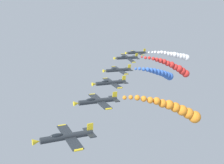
{
  "coord_description": "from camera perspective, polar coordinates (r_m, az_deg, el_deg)",
  "views": [
    {
      "loc": [
        -66.72,
        33.06,
        86.6
      ],
      "look_at": [
        0.0,
        0.0,
        73.66
      ],
      "focal_mm": 43.43,
      "sensor_mm": 36.0,
      "label": 1
    }
  ],
  "objects": [
    {
      "name": "smoke_trail_right_outer",
      "position": [
        103.26,
        10.51,
        1.73
      ],
      "size": [
        4.95,
        19.12,
        6.24
      ],
      "color": "blue"
    },
    {
      "name": "smoke_trail_right_inner",
      "position": [
        70.61,
        13.69,
        -5.65
      ],
      "size": [
        5.54,
        20.9,
        8.44
      ],
      "color": "orange"
    },
    {
      "name": "airplane_left_outer",
      "position": [
        76.05,
        -0.35,
        -0.14
      ],
      "size": [
        9.52,
        10.35,
        2.71
      ],
      "rotation": [
        0.0,
        -0.14,
        0.0
      ],
      "color": "#23282D"
    },
    {
      "name": "airplane_right_outer",
      "position": [
        90.88,
        1.28,
        2.54
      ],
      "size": [
        9.49,
        10.35,
        2.82
      ],
      "rotation": [
        0.0,
        -0.17,
        0.0
      ],
      "color": "#23282D"
    },
    {
      "name": "airplane_left_inner",
      "position": [
        46.82,
        -9.63,
        -11.26
      ],
      "size": [
        9.54,
        10.35,
        2.61
      ],
      "rotation": [
        0.0,
        -0.12,
        0.0
      ],
      "color": "#23282D"
    },
    {
      "name": "smoke_trail_trailing",
      "position": [
        118.16,
        13.17,
        2.97
      ],
      "size": [
        4.39,
        23.31,
        9.85
      ],
      "color": "red"
    },
    {
      "name": "airplane_trailing",
      "position": [
        105.82,
        3.12,
        5.12
      ],
      "size": [
        9.28,
        10.35,
        3.32
      ],
      "rotation": [
        0.0,
        -0.28,
        0.0
      ],
      "color": "#23282D"
    },
    {
      "name": "airplane_right_inner",
      "position": [
        60.5,
        -3.09,
        -3.99
      ],
      "size": [
        9.52,
        10.35,
        2.7
      ],
      "rotation": [
        0.0,
        -0.14,
        0.0
      ],
      "color": "#23282D"
    },
    {
      "name": "smoke_trail_high_slot",
      "position": [
        134.22,
        13.55,
        5.41
      ],
      "size": [
        4.02,
        22.77,
        5.39
      ],
      "color": "white"
    },
    {
      "name": "airplane_high_slot",
      "position": [
        121.93,
        5.12,
        6.17
      ],
      "size": [
        9.51,
        10.35,
        2.71
      ],
      "rotation": [
        0.0,
        -0.14,
        0.0
      ],
      "color": "#23282D"
    }
  ]
}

